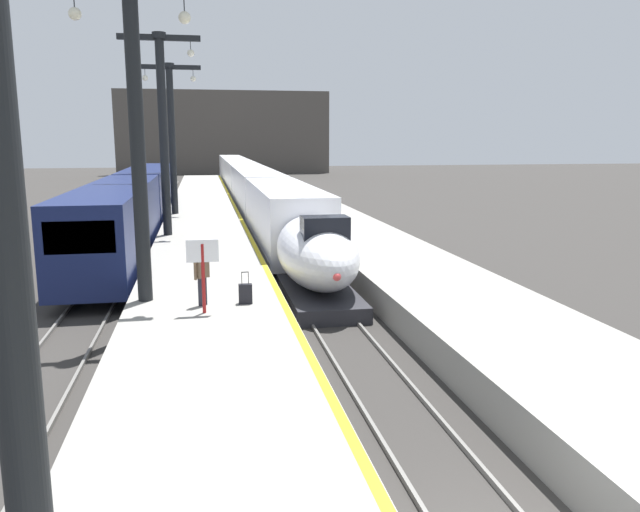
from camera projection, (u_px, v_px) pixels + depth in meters
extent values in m
cube|color=gray|center=(205.00, 246.00, 31.91)|extent=(4.80, 110.00, 1.05)
cube|color=gray|center=(358.00, 241.00, 33.39)|extent=(4.80, 110.00, 1.05)
cube|color=yellow|center=(249.00, 235.00, 32.23)|extent=(0.20, 107.80, 0.01)
cube|color=slate|center=(264.00, 244.00, 35.25)|extent=(0.08, 110.00, 0.12)
cube|color=slate|center=(290.00, 244.00, 35.53)|extent=(0.08, 110.00, 0.12)
cube|color=slate|center=(115.00, 249.00, 33.78)|extent=(0.08, 110.00, 0.12)
cube|color=slate|center=(143.00, 248.00, 34.05)|extent=(0.08, 110.00, 0.12)
ellipsoid|color=silver|center=(316.00, 252.00, 23.07)|extent=(2.78, 7.48, 2.56)
cube|color=#28282D|center=(318.00, 295.00, 23.00)|extent=(2.46, 6.36, 0.55)
cube|color=black|center=(325.00, 229.00, 21.25)|extent=(1.59, 1.00, 0.90)
sphere|color=#F24C4C|center=(337.00, 277.00, 19.57)|extent=(0.28, 0.28, 0.28)
cube|color=silver|center=(284.00, 215.00, 31.95)|extent=(2.90, 14.00, 3.05)
cube|color=black|center=(256.00, 205.00, 31.59)|extent=(0.04, 11.90, 0.80)
cube|color=black|center=(311.00, 204.00, 32.11)|extent=(0.04, 11.90, 0.80)
cube|color=silver|center=(284.00, 240.00, 32.19)|extent=(2.92, 13.30, 0.24)
cube|color=black|center=(297.00, 267.00, 27.96)|extent=(2.03, 2.20, 0.56)
cube|color=black|center=(274.00, 237.00, 36.61)|extent=(2.03, 2.20, 0.56)
cube|color=silver|center=(256.00, 190.00, 47.98)|extent=(2.90, 18.00, 3.05)
cube|color=black|center=(237.00, 183.00, 47.62)|extent=(0.04, 15.84, 0.80)
cube|color=black|center=(274.00, 182.00, 48.14)|extent=(0.04, 15.84, 0.80)
cube|color=black|center=(264.00, 223.00, 42.41)|extent=(2.03, 2.20, 0.56)
cube|color=black|center=(250.00, 205.00, 54.23)|extent=(2.03, 2.20, 0.56)
cube|color=silver|center=(241.00, 176.00, 65.94)|extent=(2.90, 18.00, 3.05)
cube|color=black|center=(227.00, 171.00, 65.58)|extent=(0.04, 15.84, 0.80)
cube|color=black|center=(254.00, 171.00, 66.10)|extent=(0.04, 15.84, 0.80)
cube|color=black|center=(245.00, 198.00, 60.37)|extent=(2.03, 2.20, 0.56)
cube|color=black|center=(238.00, 188.00, 72.19)|extent=(2.03, 2.20, 0.56)
cube|color=silver|center=(232.00, 168.00, 83.90)|extent=(2.90, 18.00, 3.05)
cube|color=black|center=(222.00, 164.00, 83.54)|extent=(0.04, 15.84, 0.80)
cube|color=black|center=(243.00, 164.00, 84.06)|extent=(0.04, 15.84, 0.80)
cube|color=black|center=(235.00, 185.00, 78.33)|extent=(2.03, 2.20, 0.56)
cube|color=black|center=(231.00, 179.00, 90.15)|extent=(2.03, 2.20, 0.56)
cube|color=#141E4C|center=(116.00, 221.00, 29.25)|extent=(2.85, 18.00, 3.30)
cube|color=black|center=(80.00, 237.00, 20.49)|extent=(2.28, 0.08, 1.10)
cube|color=black|center=(84.00, 211.00, 28.91)|extent=(0.04, 15.30, 0.90)
cube|color=black|center=(146.00, 210.00, 29.42)|extent=(0.04, 15.30, 0.90)
cube|color=black|center=(100.00, 288.00, 24.04)|extent=(2.00, 2.00, 0.52)
cube|color=black|center=(132.00, 241.00, 35.17)|extent=(2.00, 2.00, 0.52)
cube|color=#141E4C|center=(148.00, 190.00, 47.22)|extent=(2.85, 18.00, 3.30)
cylinder|color=black|center=(138.00, 148.00, 18.33)|extent=(0.44, 0.44, 9.28)
cylinder|color=black|center=(74.00, 1.00, 17.31)|extent=(0.03, 0.03, 0.60)
sphere|color=#EFEACC|center=(75.00, 14.00, 17.38)|extent=(0.36, 0.36, 0.36)
cylinder|color=black|center=(184.00, 5.00, 17.86)|extent=(0.03, 0.03, 0.60)
sphere|color=#EFEACC|center=(185.00, 18.00, 17.92)|extent=(0.36, 0.36, 0.36)
cylinder|color=black|center=(164.00, 136.00, 31.33)|extent=(0.44, 0.44, 10.02)
cylinder|color=black|center=(159.00, 35.00, 30.43)|extent=(0.68, 0.68, 0.30)
cube|color=black|center=(159.00, 38.00, 30.45)|extent=(4.00, 0.24, 0.28)
cylinder|color=black|center=(128.00, 44.00, 30.24)|extent=(0.03, 0.03, 0.60)
sphere|color=#EFEACC|center=(128.00, 52.00, 30.31)|extent=(0.36, 0.36, 0.36)
cylinder|color=black|center=(190.00, 46.00, 30.79)|extent=(0.03, 0.03, 0.60)
sphere|color=#EFEACC|center=(191.00, 53.00, 30.86)|extent=(0.36, 0.36, 0.36)
cylinder|color=black|center=(172.00, 140.00, 40.53)|extent=(0.44, 0.44, 9.64)
cylinder|color=black|center=(169.00, 65.00, 39.66)|extent=(0.68, 0.68, 0.30)
cube|color=black|center=(169.00, 67.00, 39.68)|extent=(4.00, 0.24, 0.28)
cylinder|color=black|center=(145.00, 72.00, 39.47)|extent=(0.03, 0.03, 0.60)
sphere|color=#EFEACC|center=(145.00, 78.00, 39.54)|extent=(0.36, 0.36, 0.36)
cylinder|color=black|center=(193.00, 73.00, 40.02)|extent=(0.03, 0.03, 0.60)
sphere|color=#EFEACC|center=(193.00, 79.00, 40.08)|extent=(0.36, 0.36, 0.36)
cylinder|color=#23232D|center=(205.00, 291.00, 18.59)|extent=(0.13, 0.13, 0.85)
cylinder|color=#23232D|center=(200.00, 292.00, 18.46)|extent=(0.13, 0.13, 0.85)
cube|color=brown|center=(202.00, 267.00, 18.39)|extent=(0.43, 0.41, 0.62)
cylinder|color=brown|center=(208.00, 268.00, 18.58)|extent=(0.09, 0.09, 0.58)
cylinder|color=brown|center=(195.00, 270.00, 18.21)|extent=(0.09, 0.09, 0.58)
sphere|color=tan|center=(201.00, 253.00, 18.31)|extent=(0.22, 0.22, 0.22)
cube|color=black|center=(245.00, 294.00, 18.75)|extent=(0.40, 0.22, 0.60)
cylinder|color=#262628|center=(242.00, 278.00, 18.64)|extent=(0.02, 0.02, 0.36)
cylinder|color=#262628|center=(248.00, 278.00, 18.67)|extent=(0.02, 0.02, 0.36)
cube|color=#262628|center=(245.00, 272.00, 18.62)|extent=(0.22, 0.03, 0.02)
cylinder|color=maroon|center=(203.00, 279.00, 17.61)|extent=(0.10, 0.10, 2.00)
cube|color=white|center=(202.00, 251.00, 17.46)|extent=(0.90, 0.06, 0.64)
cube|color=#4C4742|center=(225.00, 133.00, 106.05)|extent=(36.00, 2.00, 14.00)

